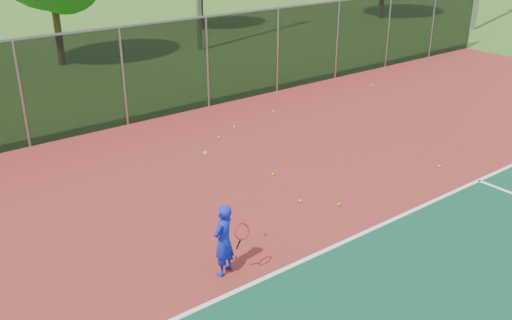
{
  "coord_description": "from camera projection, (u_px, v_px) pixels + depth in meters",
  "views": [
    {
      "loc": [
        -10.01,
        -3.67,
        6.03
      ],
      "look_at": [
        -3.35,
        5.0,
        1.3
      ],
      "focal_mm": 40.0,
      "sensor_mm": 36.0,
      "label": 1
    }
  ],
  "objects": [
    {
      "name": "practice_ball_2",
      "position": [
        273.0,
        174.0,
        14.22
      ],
      "size": [
        0.07,
        0.07,
        0.07
      ],
      "primitive_type": "sphere",
      "color": "#A5C617",
      "rests_on": "court_apron"
    },
    {
      "name": "practice_ball_7",
      "position": [
        439.0,
        166.0,
        14.68
      ],
      "size": [
        0.07,
        0.07,
        0.07
      ],
      "primitive_type": "sphere",
      "color": "#A5C617",
      "rests_on": "court_apron"
    },
    {
      "name": "practice_ball_4",
      "position": [
        234.0,
        127.0,
        17.39
      ],
      "size": [
        0.07,
        0.07,
        0.07
      ],
      "primitive_type": "sphere",
      "color": "#A5C617",
      "rests_on": "court_apron"
    },
    {
      "name": "fence_back",
      "position": [
        207.0,
        61.0,
        18.77
      ],
      "size": [
        30.0,
        0.06,
        3.03
      ],
      "color": "black",
      "rests_on": "court_apron"
    },
    {
      "name": "court_apron",
      "position": [
        466.0,
        222.0,
        12.11
      ],
      "size": [
        30.0,
        20.0,
        0.02
      ],
      "primitive_type": "cube",
      "color": "maroon",
      "rests_on": "ground"
    },
    {
      "name": "practice_ball_0",
      "position": [
        300.0,
        201.0,
        12.9
      ],
      "size": [
        0.07,
        0.07,
        0.07
      ],
      "primitive_type": "sphere",
      "color": "#A5C617",
      "rests_on": "court_apron"
    },
    {
      "name": "practice_ball_8",
      "position": [
        372.0,
        85.0,
        21.62
      ],
      "size": [
        0.07,
        0.07,
        0.07
      ],
      "primitive_type": "sphere",
      "color": "#A5C617",
      "rests_on": "court_apron"
    },
    {
      "name": "practice_ball_1",
      "position": [
        339.0,
        204.0,
        12.76
      ],
      "size": [
        0.07,
        0.07,
        0.07
      ],
      "primitive_type": "sphere",
      "color": "#A5C617",
      "rests_on": "court_apron"
    },
    {
      "name": "practice_ball_5",
      "position": [
        219.0,
        137.0,
        16.59
      ],
      "size": [
        0.07,
        0.07,
        0.07
      ],
      "primitive_type": "sphere",
      "color": "#A5C617",
      "rests_on": "court_apron"
    },
    {
      "name": "tennis_player",
      "position": [
        224.0,
        240.0,
        10.11
      ],
      "size": [
        0.6,
        0.66,
        2.43
      ],
      "color": "#141EBC",
      "rests_on": "court_apron"
    },
    {
      "name": "practice_ball_3",
      "position": [
        274.0,
        111.0,
        18.77
      ],
      "size": [
        0.07,
        0.07,
        0.07
      ],
      "primitive_type": "sphere",
      "color": "#A5C617",
      "rests_on": "court_apron"
    }
  ]
}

